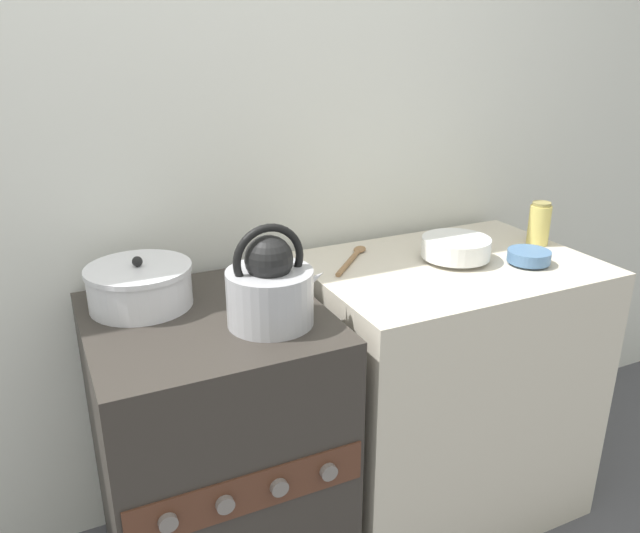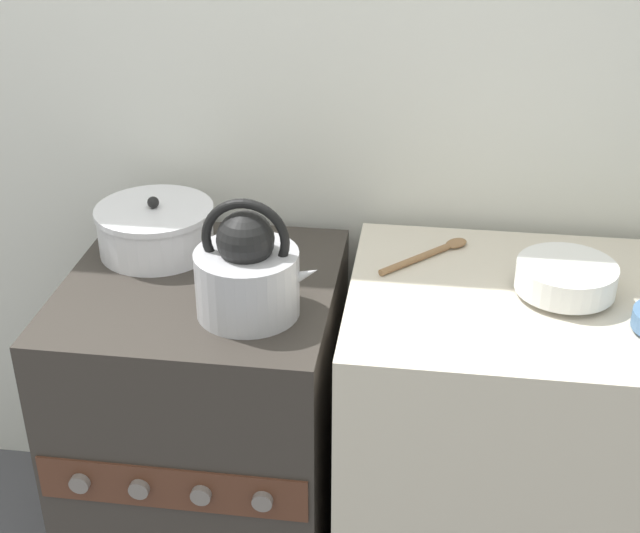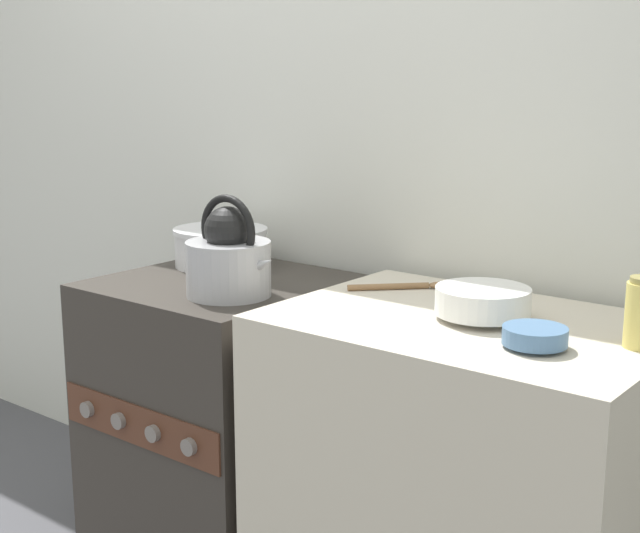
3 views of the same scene
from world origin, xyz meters
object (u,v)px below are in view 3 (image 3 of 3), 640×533
at_px(kettle, 229,259).
at_px(cooking_pot, 221,247).
at_px(small_ceramic_bowl, 535,336).
at_px(stove, 225,427).
at_px(enamel_bowl, 483,301).

relative_size(kettle, cooking_pot, 0.96).
height_order(cooking_pot, small_ceramic_bowl, cooking_pot).
xyz_separation_m(stove, enamel_bowl, (0.81, 0.01, 0.50)).
distance_m(stove, small_ceramic_bowl, 1.11).
xyz_separation_m(cooking_pot, enamel_bowl, (0.95, -0.13, 0.01)).
bearing_deg(stove, enamel_bowl, 0.87).
height_order(cooking_pot, enamel_bowl, cooking_pot).
bearing_deg(kettle, small_ceramic_bowl, 0.04).
xyz_separation_m(kettle, enamel_bowl, (0.67, 0.12, -0.03)).
bearing_deg(kettle, enamel_bowl, 10.59).
relative_size(kettle, small_ceramic_bowl, 2.06).
relative_size(cooking_pot, small_ceramic_bowl, 2.15).
bearing_deg(cooking_pot, enamel_bowl, -7.64).
bearing_deg(kettle, stove, 141.54).
bearing_deg(enamel_bowl, kettle, -169.41).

